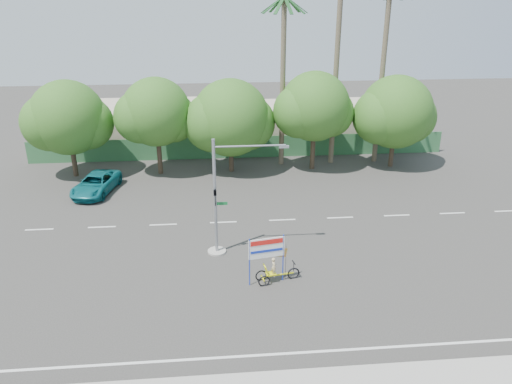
{
  "coord_description": "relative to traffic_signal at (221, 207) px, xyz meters",
  "views": [
    {
      "loc": [
        -2.53,
        -22.23,
        14.73
      ],
      "look_at": [
        -0.09,
        4.7,
        3.5
      ],
      "focal_mm": 35.0,
      "sensor_mm": 36.0,
      "label": 1
    }
  ],
  "objects": [
    {
      "name": "pickup_truck",
      "position": [
        -9.31,
        10.09,
        -2.19
      ],
      "size": [
        3.47,
        5.63,
        1.45
      ],
      "primitive_type": "imported",
      "rotation": [
        0.0,
        0.0,
        -0.21
      ],
      "color": "#0F656D",
      "rests_on": "ground"
    },
    {
      "name": "palm_tall",
      "position": [
        10.2,
        15.52,
        7.55
      ],
      "size": [
        3.73,
        3.79,
        17.45
      ],
      "color": "#70604C",
      "rests_on": "ground"
    },
    {
      "name": "trike_billboard",
      "position": [
        2.54,
        -3.5,
        -1.79
      ],
      "size": [
        2.82,
        0.91,
        2.8
      ],
      "rotation": [
        0.0,
        0.0,
        0.18
      ],
      "color": "black",
      "rests_on": "ground"
    },
    {
      "name": "tree_far_right",
      "position": [
        15.15,
        14.02,
        1.73
      ],
      "size": [
        7.38,
        6.2,
        7.94
      ],
      "color": "#473828",
      "rests_on": "ground"
    },
    {
      "name": "building_right",
      "position": [
        10.2,
        22.02,
        -1.12
      ],
      "size": [
        14.0,
        8.0,
        3.6
      ],
      "primitive_type": "cube",
      "color": "#BCAB95",
      "rests_on": "ground"
    },
    {
      "name": "building_left",
      "position": [
        -7.8,
        22.02,
        -0.92
      ],
      "size": [
        12.0,
        8.0,
        4.0
      ],
      "primitive_type": "cube",
      "color": "#BCAB95",
      "rests_on": "ground"
    },
    {
      "name": "palm_mid",
      "position": [
        14.2,
        15.52,
        6.48
      ],
      "size": [
        3.73,
        3.79,
        15.45
      ],
      "color": "#70604C",
      "rests_on": "ground"
    },
    {
      "name": "palm_short",
      "position": [
        5.7,
        15.52,
        5.94
      ],
      "size": [
        3.73,
        3.79,
        14.45
      ],
      "color": "#70604C",
      "rests_on": "ground"
    },
    {
      "name": "tree_left",
      "position": [
        -4.85,
        14.02,
        2.14
      ],
      "size": [
        6.66,
        5.6,
        8.07
      ],
      "color": "#473828",
      "rests_on": "ground"
    },
    {
      "name": "tree_right",
      "position": [
        8.15,
        14.02,
        2.32
      ],
      "size": [
        6.9,
        5.8,
        8.36
      ],
      "color": "#473828",
      "rests_on": "ground"
    },
    {
      "name": "fence",
      "position": [
        2.2,
        17.52,
        -1.92
      ],
      "size": [
        38.0,
        0.08,
        2.0
      ],
      "primitive_type": "cube",
      "color": "#336B3D",
      "rests_on": "ground"
    },
    {
      "name": "tree_far_left",
      "position": [
        -11.85,
        14.02,
        1.84
      ],
      "size": [
        7.14,
        6.0,
        7.96
      ],
      "color": "#473828",
      "rests_on": "ground"
    },
    {
      "name": "tree_center",
      "position": [
        1.14,
        14.02,
        1.55
      ],
      "size": [
        7.62,
        6.4,
        7.85
      ],
      "color": "#473828",
      "rests_on": "ground"
    },
    {
      "name": "traffic_signal",
      "position": [
        0.0,
        0.0,
        0.0
      ],
      "size": [
        4.72,
        1.1,
        7.0
      ],
      "color": "gray",
      "rests_on": "ground"
    },
    {
      "name": "ground",
      "position": [
        2.2,
        -3.98,
        -2.92
      ],
      "size": [
        120.0,
        120.0,
        0.0
      ],
      "primitive_type": "plane",
      "color": "#33302D",
      "rests_on": "ground"
    }
  ]
}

